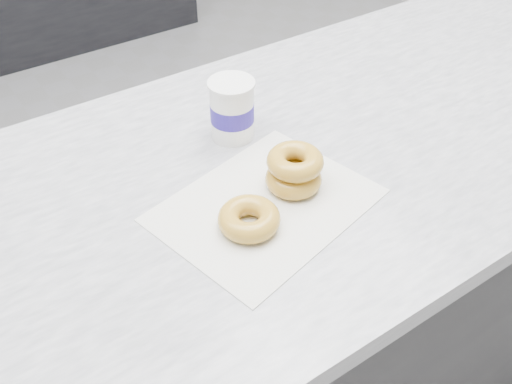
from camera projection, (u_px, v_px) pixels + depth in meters
ground at (146, 288)px, 1.95m from camera, size 5.00×5.00×0.00m
counter at (238, 332)px, 1.28m from camera, size 3.06×0.76×0.90m
wax_paper at (266, 205)px, 0.94m from camera, size 0.39×0.33×0.00m
donut_single at (249, 219)px, 0.88m from camera, size 0.12×0.12×0.03m
donut_stack at (294, 170)px, 0.95m from camera, size 0.13×0.13×0.07m
coffee_cup at (232, 109)px, 1.05m from camera, size 0.10×0.10×0.12m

